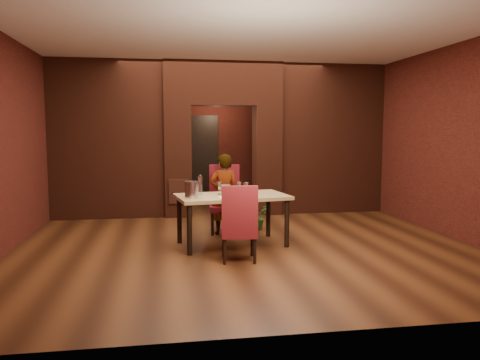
% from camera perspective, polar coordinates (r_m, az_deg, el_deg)
% --- Properties ---
extents(floor, '(8.00, 8.00, 0.00)m').
position_cam_1_polar(floor, '(8.10, -0.31, -6.67)').
color(floor, '#4C2713').
rests_on(floor, ground).
extents(ceiling, '(7.00, 8.00, 0.04)m').
position_cam_1_polar(ceiling, '(8.03, -0.33, 16.22)').
color(ceiling, silver).
rests_on(ceiling, ground).
extents(wall_back, '(7.00, 0.04, 3.20)m').
position_cam_1_polar(wall_back, '(11.87, -3.28, 5.14)').
color(wall_back, maroon).
rests_on(wall_back, ground).
extents(wall_front, '(7.00, 0.04, 3.20)m').
position_cam_1_polar(wall_front, '(4.00, 8.46, 3.41)').
color(wall_front, maroon).
rests_on(wall_front, ground).
extents(wall_left, '(0.04, 8.00, 3.20)m').
position_cam_1_polar(wall_left, '(8.14, -25.54, 4.18)').
color(wall_left, maroon).
rests_on(wall_left, ground).
extents(wall_right, '(0.04, 8.00, 3.20)m').
position_cam_1_polar(wall_right, '(9.12, 22.05, 4.46)').
color(wall_right, maroon).
rests_on(wall_right, ground).
extents(pillar_left, '(0.55, 0.55, 2.30)m').
position_cam_1_polar(pillar_left, '(9.83, -7.59, 2.30)').
color(pillar_left, maroon).
rests_on(pillar_left, ground).
extents(pillar_right, '(0.55, 0.55, 2.30)m').
position_cam_1_polar(pillar_right, '(10.06, 3.30, 2.42)').
color(pillar_right, maroon).
rests_on(pillar_right, ground).
extents(lintel, '(2.45, 0.55, 0.90)m').
position_cam_1_polar(lintel, '(9.93, -2.12, 11.62)').
color(lintel, maroon).
rests_on(lintel, ground).
extents(wing_wall_left, '(2.28, 0.35, 3.20)m').
position_cam_1_polar(wing_wall_left, '(9.88, -15.87, 4.75)').
color(wing_wall_left, maroon).
rests_on(wing_wall_left, ground).
extents(wing_wall_right, '(2.28, 0.35, 3.20)m').
position_cam_1_polar(wing_wall_right, '(10.44, 10.94, 4.92)').
color(wing_wall_right, maroon).
rests_on(wing_wall_right, ground).
extents(vent_panel, '(0.40, 0.03, 0.50)m').
position_cam_1_polar(vent_panel, '(9.60, -7.50, -1.39)').
color(vent_panel, '#98412C').
rests_on(vent_panel, ground).
extents(rear_door, '(0.90, 0.08, 2.10)m').
position_cam_1_polar(rear_door, '(11.80, -5.17, 2.45)').
color(rear_door, black).
rests_on(rear_door, ground).
extents(rear_door_frame, '(1.02, 0.04, 2.22)m').
position_cam_1_polar(rear_door_frame, '(11.76, -5.15, 2.44)').
color(rear_door_frame, black).
rests_on(rear_door_frame, ground).
extents(dining_table, '(1.81, 1.19, 0.79)m').
position_cam_1_polar(dining_table, '(7.31, -0.97, -4.90)').
color(dining_table, tan).
rests_on(dining_table, ground).
extents(chair_far, '(0.58, 0.58, 1.18)m').
position_cam_1_polar(chair_far, '(8.16, -1.84, -2.37)').
color(chair_far, maroon).
rests_on(chair_far, ground).
extents(chair_near, '(0.52, 0.52, 1.06)m').
position_cam_1_polar(chair_near, '(6.42, -0.15, -5.20)').
color(chair_near, maroon).
rests_on(chair_near, ground).
extents(person_seated, '(0.52, 0.35, 1.39)m').
position_cam_1_polar(person_seated, '(8.03, -1.97, -1.74)').
color(person_seated, silver).
rests_on(person_seated, ground).
extents(wine_glass_a, '(0.08, 0.08, 0.20)m').
position_cam_1_polar(wine_glass_a, '(7.32, -2.53, -0.99)').
color(wine_glass_a, white).
rests_on(wine_glass_a, dining_table).
extents(wine_glass_b, '(0.08, 0.08, 0.19)m').
position_cam_1_polar(wine_glass_b, '(7.37, -0.11, -0.97)').
color(wine_glass_b, white).
rests_on(wine_glass_b, dining_table).
extents(wine_glass_c, '(0.08, 0.08, 0.20)m').
position_cam_1_polar(wine_glass_c, '(7.14, 0.72, -1.12)').
color(wine_glass_c, white).
rests_on(wine_glass_c, dining_table).
extents(tasting_sheet, '(0.29, 0.22, 0.00)m').
position_cam_1_polar(tasting_sheet, '(7.00, -1.45, -2.10)').
color(tasting_sheet, white).
rests_on(tasting_sheet, dining_table).
extents(wine_bucket, '(0.20, 0.20, 0.25)m').
position_cam_1_polar(wine_bucket, '(6.96, -5.92, -1.16)').
color(wine_bucket, '#B7B7BF').
rests_on(wine_bucket, dining_table).
extents(water_bottle, '(0.07, 0.07, 0.31)m').
position_cam_1_polar(water_bottle, '(7.33, -4.87, -0.55)').
color(water_bottle, white).
rests_on(water_bottle, dining_table).
extents(potted_plant, '(0.54, 0.53, 0.45)m').
position_cam_1_polar(potted_plant, '(8.51, 2.09, -4.50)').
color(potted_plant, '#2B6623').
rests_on(potted_plant, ground).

